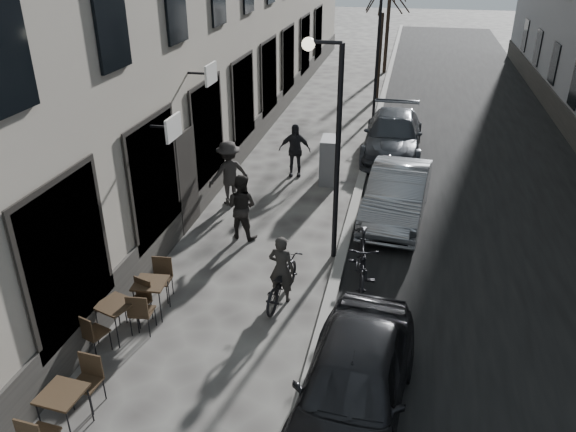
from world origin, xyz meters
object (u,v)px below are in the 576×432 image
at_px(utility_cabinet, 329,160).
at_px(moped, 362,264).
at_px(bistro_set_b, 117,316).
at_px(pedestrian_near, 241,207).
at_px(car_near, 353,384).
at_px(bistro_set_c, 152,295).
at_px(pedestrian_mid, 229,173).
at_px(bicycle, 281,281).
at_px(bistro_set_a, 65,407).
at_px(streetlamp_near, 331,130).
at_px(streetlamp_far, 374,41).
at_px(car_far, 393,135).
at_px(car_mid, 397,194).
at_px(pedestrian_far, 295,150).

relative_size(utility_cabinet, moped, 0.65).
xyz_separation_m(bistro_set_b, pedestrian_near, (1.17, 4.38, 0.39)).
bearing_deg(car_near, moped, 98.25).
distance_m(bistro_set_c, pedestrian_mid, 5.47).
bearing_deg(bicycle, bistro_set_a, 66.05).
height_order(bistro_set_b, moped, moped).
relative_size(streetlamp_near, bicycle, 2.89).
relative_size(streetlamp_near, utility_cabinet, 3.55).
xyz_separation_m(streetlamp_near, bistro_set_a, (-3.11, -6.19, -2.70)).
distance_m(streetlamp_far, moped, 13.58).
height_order(bistro_set_a, utility_cabinet, utility_cabinet).
height_order(pedestrian_near, car_far, pedestrian_near).
distance_m(streetlamp_near, pedestrian_mid, 4.54).
xyz_separation_m(car_near, moped, (-0.22, 3.69, -0.05)).
height_order(pedestrian_mid, car_far, pedestrian_mid).
bearing_deg(utility_cabinet, bistro_set_b, -110.33).
bearing_deg(moped, bicycle, -161.43).
bearing_deg(car_near, utility_cabinet, 105.52).
relative_size(bicycle, car_mid, 0.41).
bearing_deg(bistro_set_b, car_near, 4.86).
height_order(streetlamp_near, pedestrian_mid, streetlamp_near).
xyz_separation_m(utility_cabinet, pedestrian_far, (-1.16, 0.29, 0.14)).
bearing_deg(streetlamp_near, car_near, -76.81).
relative_size(streetlamp_far, pedestrian_near, 2.98).
xyz_separation_m(streetlamp_near, pedestrian_mid, (-3.18, 2.36, -2.23)).
bearing_deg(car_mid, streetlamp_near, -117.16).
relative_size(streetlamp_near, pedestrian_near, 2.98).
bearing_deg(car_mid, bistro_set_b, -123.08).
relative_size(utility_cabinet, bicycle, 0.81).
height_order(bistro_set_a, pedestrian_near, pedestrian_near).
height_order(bicycle, car_near, car_near).
xyz_separation_m(pedestrian_near, moped, (3.22, -1.79, -0.19)).
xyz_separation_m(pedestrian_mid, car_near, (4.36, -7.36, -0.22)).
height_order(utility_cabinet, pedestrian_mid, pedestrian_mid).
height_order(bistro_set_c, car_mid, car_mid).
xyz_separation_m(utility_cabinet, pedestrian_mid, (-2.56, -2.19, 0.22)).
relative_size(streetlamp_far, pedestrian_far, 2.96).
bearing_deg(streetlamp_far, pedestrian_mid, -108.27).
relative_size(bistro_set_c, car_near, 0.38).
height_order(streetlamp_far, pedestrian_mid, streetlamp_far).
relative_size(streetlamp_far, car_far, 1.05).
distance_m(pedestrian_near, car_near, 6.47).
height_order(streetlamp_near, bistro_set_a, streetlamp_near).
distance_m(utility_cabinet, car_far, 3.46).
distance_m(streetlamp_far, pedestrian_far, 7.74).
distance_m(bistro_set_c, car_near, 4.68).
xyz_separation_m(car_near, car_mid, (0.36, 7.43, -0.00)).
relative_size(streetlamp_far, moped, 2.31).
bearing_deg(utility_cabinet, moped, -76.83).
bearing_deg(bistro_set_c, pedestrian_mid, 85.58).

